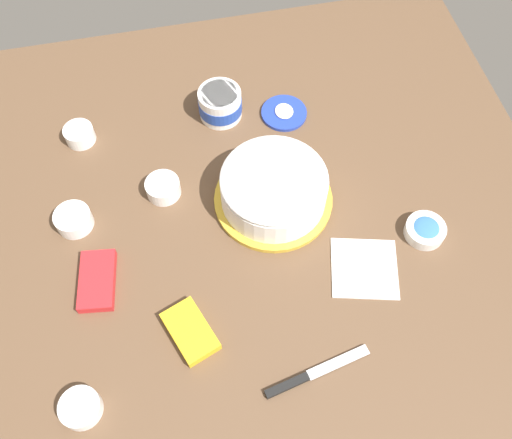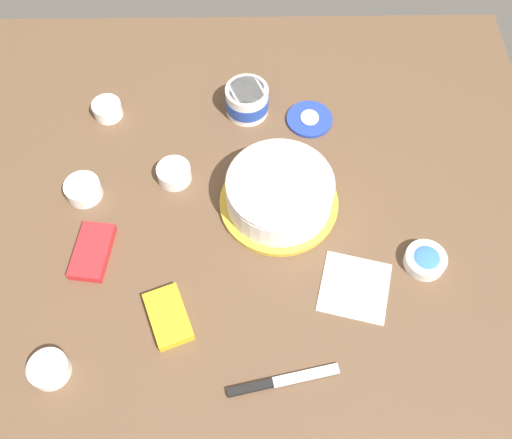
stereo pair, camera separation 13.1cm
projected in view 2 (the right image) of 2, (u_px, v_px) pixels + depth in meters
The scene contains 13 objects.
ground_plane at pixel (243, 239), 1.33m from camera, with size 1.54×1.54×0.00m, color brown.
frosted_cake at pixel (279, 192), 1.33m from camera, with size 0.29×0.29×0.12m.
frosting_tub at pixel (247, 100), 1.49m from camera, with size 0.12×0.12×0.08m.
frosting_tub_lid at pixel (309, 119), 1.51m from camera, with size 0.12×0.12×0.02m.
spreading_knife at pixel (273, 383), 1.15m from camera, with size 0.07×0.24×0.01m.
sprinkle_bowl_green at pixel (49, 369), 1.16m from camera, with size 0.08×0.08×0.03m.
sprinkle_bowl_rainbow at pixel (107, 109), 1.50m from camera, with size 0.08×0.08×0.04m.
sprinkle_bowl_pink at pixel (83, 189), 1.37m from camera, with size 0.09×0.09×0.04m.
sprinkle_bowl_orange at pixel (174, 173), 1.40m from camera, with size 0.08×0.08×0.04m.
sprinkle_bowl_blue at pixel (425, 260), 1.28m from camera, with size 0.09×0.09×0.04m.
candy_box_lower at pixel (92, 251), 1.30m from camera, with size 0.14×0.08×0.02m, color red.
candy_box_upper at pixel (168, 317), 1.22m from camera, with size 0.13×0.08×0.03m, color yellow.
paper_napkin at pixel (355, 287), 1.26m from camera, with size 0.15×0.15×0.01m, color white.
Camera 2 is at (0.63, 0.02, 1.17)m, focal length 39.60 mm.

